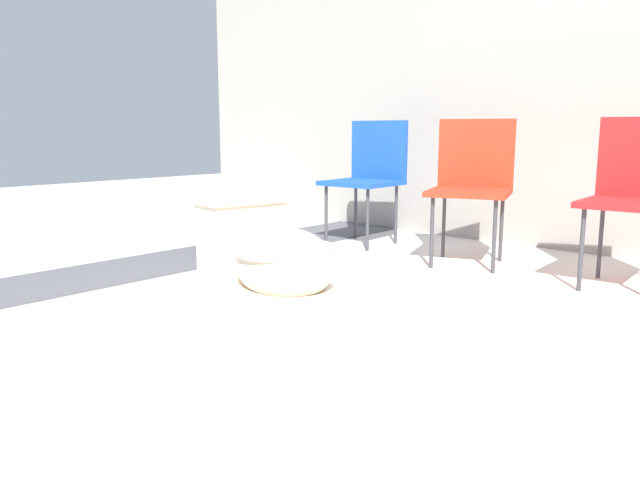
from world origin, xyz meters
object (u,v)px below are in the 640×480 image
at_px(folding_chair_right, 639,183).
at_px(toilet, 271,269).
at_px(folding_chair_left, 370,168).
at_px(boulder_far, 221,237).
at_px(boulder_near, 255,227).
at_px(folding_chair_middle, 472,175).

bearing_deg(folding_chair_right, toilet, -32.38).
xyz_separation_m(folding_chair_left, boulder_far, (-0.40, -0.99, -0.39)).
height_order(folding_chair_left, boulder_near, folding_chair_left).
distance_m(folding_chair_middle, folding_chair_right, 0.89).
height_order(toilet, folding_chair_right, folding_chair_right).
height_order(folding_chair_left, boulder_far, folding_chair_left).
bearing_deg(boulder_far, boulder_near, 99.57).
height_order(toilet, boulder_far, toilet).
relative_size(folding_chair_middle, folding_chair_right, 1.00).
bearing_deg(toilet, folding_chair_right, 71.14).
bearing_deg(folding_chair_right, folding_chair_left, -97.15).
bearing_deg(folding_chair_right, folding_chair_middle, -92.91).
distance_m(folding_chair_right, boulder_far, 2.33).
height_order(folding_chair_left, folding_chair_middle, same).
bearing_deg(boulder_near, toilet, -40.41).
bearing_deg(boulder_near, folding_chair_middle, 22.20).
xyz_separation_m(folding_chair_right, boulder_near, (-2.18, -0.53, -0.38)).
relative_size(toilet, folding_chair_left, 0.82).
bearing_deg(toilet, boulder_near, 149.82).
relative_size(folding_chair_left, boulder_far, 2.54).
distance_m(folding_chair_left, boulder_near, 0.88).
bearing_deg(folding_chair_right, boulder_near, -79.55).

